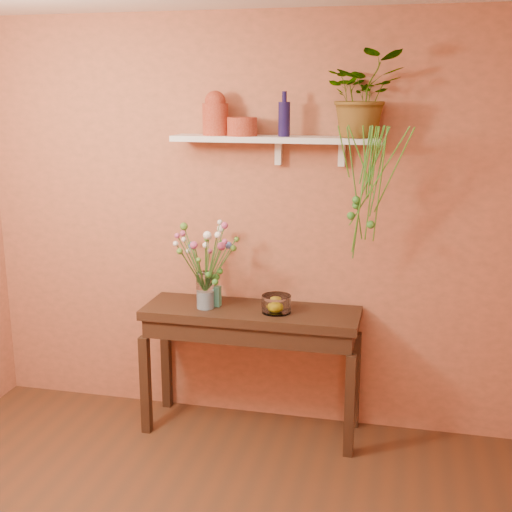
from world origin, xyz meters
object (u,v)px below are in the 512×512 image
Objects in this scene: bouquet at (208,249)px; glass_bowl at (276,305)px; glass_vase at (205,293)px; terracotta_jug at (215,114)px; spider_plant at (363,94)px; blue_bottle at (284,118)px; sideboard at (251,327)px.

glass_bowl is (0.44, 0.03, -0.34)m from bouquet.
glass_vase reaches higher than glass_bowl.
glass_vase is at bearing -177.73° from glass_bowl.
terracotta_jug is at bearing 85.13° from bouquet.
glass_bowl is at bearing -165.17° from spider_plant.
blue_bottle reaches higher than bouquet.
blue_bottle is (0.44, -0.02, -0.02)m from terracotta_jug.
glass_vase is 0.47m from glass_bowl.
sideboard is 5.17× the size of blue_bottle.
blue_bottle is 0.54× the size of spider_plant.
spider_plant reaches higher than terracotta_jug.
blue_bottle is (0.19, 0.09, 1.32)m from sideboard.
spider_plant is at bearing 8.80° from glass_vase.
blue_bottle is at bearing 15.71° from glass_vase.
glass_bowl is at bearing -98.06° from blue_bottle.
bouquet is (-0.01, -0.17, -0.83)m from terracotta_jug.
blue_bottle is at bearing 81.94° from glass_bowl.
sideboard is 3.09× the size of bouquet.
sideboard is 5.90× the size of glass_vase.
blue_bottle is 0.94m from bouquet.
bouquet is at bearing -22.02° from glass_vase.
spider_plant reaches higher than blue_bottle.
spider_plant is 2.13× the size of glass_vase.
spider_plant is 1.39m from glass_bowl.
spider_plant is at bearing 8.41° from sideboard.
terracotta_jug reaches higher than bouquet.
glass_vase is (-0.48, -0.13, -1.10)m from blue_bottle.
bouquet reaches higher than glass_bowl.
terracotta_jug is 0.85m from bouquet.
sideboard is at bearing 9.66° from glass_vase.
glass_vase is 0.52× the size of bouquet.
glass_vase is (-0.04, -0.16, -1.12)m from terracotta_jug.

